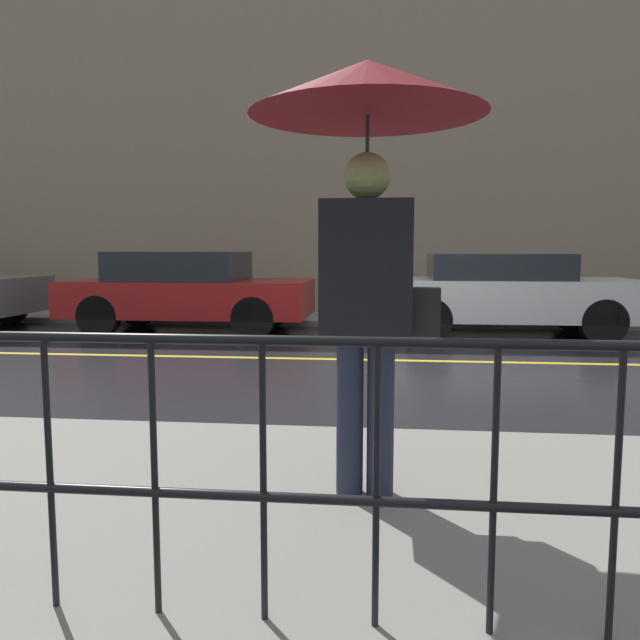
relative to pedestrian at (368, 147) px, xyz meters
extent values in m
plane|color=black|center=(0.46, 4.67, -1.91)|extent=(80.00, 80.00, 0.00)
cube|color=gray|center=(0.46, -0.10, -1.86)|extent=(28.00, 2.67, 0.10)
cube|color=gray|center=(0.46, 9.00, -1.86)|extent=(28.00, 1.81, 0.10)
cube|color=gold|center=(0.46, 4.67, -1.91)|extent=(25.20, 0.12, 0.01)
cube|color=gray|center=(0.46, 10.06, 1.59)|extent=(28.00, 0.30, 6.99)
cylinder|color=black|center=(0.46, -1.18, -0.82)|extent=(12.00, 0.04, 0.04)
cylinder|color=black|center=(0.46, -1.18, -1.36)|extent=(12.00, 0.04, 0.04)
cylinder|color=black|center=(-1.09, -1.18, -1.31)|extent=(0.02, 0.02, 0.99)
cylinder|color=black|center=(-0.70, -1.18, -1.31)|extent=(0.02, 0.02, 0.99)
cylinder|color=black|center=(-0.31, -1.18, -1.31)|extent=(0.02, 0.02, 0.99)
cylinder|color=black|center=(0.07, -1.18, -1.31)|extent=(0.02, 0.02, 0.99)
cylinder|color=black|center=(0.46, -1.18, -1.31)|extent=(0.02, 0.02, 0.99)
cylinder|color=black|center=(0.85, -1.18, -1.31)|extent=(0.02, 0.02, 0.99)
cylinder|color=#23283D|center=(-0.09, 0.00, -1.38)|extent=(0.14, 0.14, 0.86)
cylinder|color=#23283D|center=(0.08, 0.00, -1.38)|extent=(0.14, 0.14, 0.86)
cube|color=black|center=(0.00, 0.00, -0.60)|extent=(0.47, 0.28, 0.68)
sphere|color=#949B56|center=(0.00, 0.00, -0.14)|extent=(0.24, 0.24, 0.24)
cylinder|color=#262628|center=(0.00, 0.00, -0.23)|extent=(0.02, 0.02, 0.76)
cone|color=maroon|center=(0.00, 0.00, 0.29)|extent=(1.20, 1.20, 0.27)
cube|color=black|center=(0.25, 0.00, -0.86)|extent=(0.24, 0.12, 0.30)
cylinder|color=black|center=(-7.09, 7.98, -1.57)|extent=(0.68, 0.22, 0.68)
cube|color=maroon|center=(-3.25, 7.15, -1.32)|extent=(4.09, 1.84, 0.60)
cube|color=#1E2328|center=(-3.41, 7.15, -0.78)|extent=(2.13, 1.69, 0.48)
cylinder|color=black|center=(-1.98, 7.96, -1.57)|extent=(0.68, 0.22, 0.68)
cylinder|color=black|center=(-1.98, 6.33, -1.57)|extent=(0.68, 0.22, 0.68)
cylinder|color=black|center=(-4.51, 7.96, -1.57)|extent=(0.68, 0.22, 0.68)
cylinder|color=black|center=(-4.51, 6.33, -1.57)|extent=(0.68, 0.22, 0.68)
cube|color=silver|center=(2.04, 7.15, -1.30)|extent=(4.11, 1.77, 0.65)
cube|color=#1E2328|center=(1.87, 7.15, -0.77)|extent=(2.14, 1.63, 0.40)
cylinder|color=black|center=(3.31, 7.92, -1.57)|extent=(0.68, 0.22, 0.68)
cylinder|color=black|center=(3.31, 6.37, -1.57)|extent=(0.68, 0.22, 0.68)
cylinder|color=black|center=(0.76, 7.92, -1.57)|extent=(0.68, 0.22, 0.68)
cylinder|color=black|center=(0.76, 6.37, -1.57)|extent=(0.68, 0.22, 0.68)
camera|label=1|loc=(0.10, -3.22, -0.52)|focal=35.00mm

